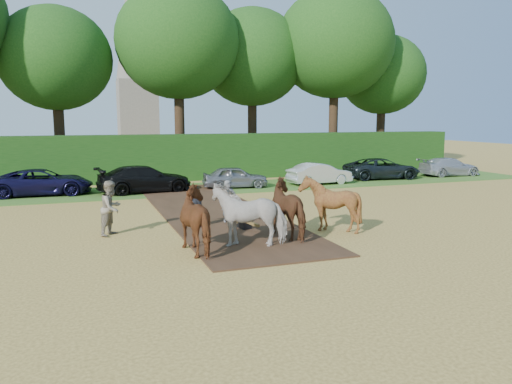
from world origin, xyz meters
name	(u,v)px	position (x,y,z in m)	size (l,w,h in m)	color
ground	(224,256)	(0.00, 0.00, 0.00)	(120.00, 120.00, 0.00)	gold
earth_strip	(212,211)	(1.50, 7.00, 0.03)	(4.50, 17.00, 0.05)	#472D1C
grass_verge	(154,191)	(0.00, 14.00, 0.01)	(50.00, 5.00, 0.03)	#38601E
hedgerow	(143,158)	(0.00, 18.50, 1.50)	(46.00, 1.60, 3.00)	#14380F
spectator_near	(111,208)	(-2.94, 3.90, 0.96)	(0.94, 0.73, 1.93)	#9E927C
spectator_far	(196,208)	(0.07, 3.93, 0.78)	(0.91, 0.38, 1.55)	#242831
plough_team	(270,211)	(2.00, 1.34, 1.00)	(6.71, 5.31, 2.02)	brown
parked_cars	(189,177)	(2.00, 14.15, 0.70)	(41.21, 3.58, 1.49)	#B0B2B7
treeline	(107,43)	(-1.69, 21.69, 8.97)	(48.70, 10.60, 14.21)	#382616
church	(135,43)	(4.00, 55.00, 13.73)	(5.20, 5.20, 27.00)	slate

